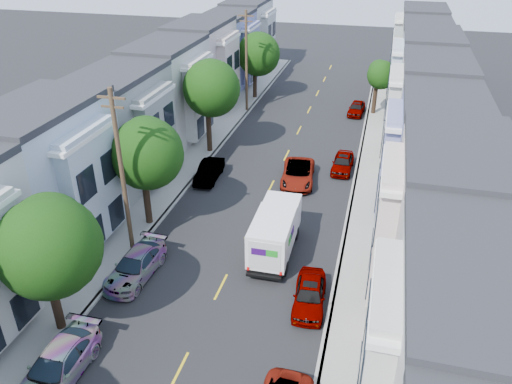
{
  "coord_description": "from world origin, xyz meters",
  "views": [
    {
      "loc": [
        7.28,
        -20.31,
        17.69
      ],
      "look_at": [
        0.13,
        7.12,
        2.2
      ],
      "focal_mm": 35.0,
      "sensor_mm": 36.0,
      "label": 1
    }
  ],
  "objects": [
    {
      "name": "parked_left_d",
      "position": [
        -4.9,
        12.12,
        0.68
      ],
      "size": [
        1.62,
        4.12,
        1.35
      ],
      "primitive_type": "imported",
      "rotation": [
        0.0,
        0.0,
        0.05
      ],
      "color": "black",
      "rests_on": "ground"
    },
    {
      "name": "fedex_truck",
      "position": [
        2.14,
        3.91,
        1.55
      ],
      "size": [
        2.23,
        5.79,
        2.78
      ],
      "rotation": [
        0.0,
        0.0,
        0.01
      ],
      "color": "silver",
      "rests_on": "ground"
    },
    {
      "name": "tree_e",
      "position": [
        -6.3,
        32.47,
        4.92
      ],
      "size": [
        4.7,
        4.7,
        7.29
      ],
      "color": "black",
      "rests_on": "ground"
    },
    {
      "name": "townhouse_row_left",
      "position": [
        -11.15,
        15.0,
        0.0
      ],
      "size": [
        5.0,
        70.0,
        8.5
      ],
      "primitive_type": "cube",
      "color": "#787DB0",
      "rests_on": "ground"
    },
    {
      "name": "ground",
      "position": [
        0.0,
        0.0,
        0.0
      ],
      "size": [
        160.0,
        160.0,
        0.0
      ],
      "primitive_type": "plane",
      "color": "black",
      "rests_on": "ground"
    },
    {
      "name": "parked_left_b",
      "position": [
        -4.9,
        -7.69,
        0.73
      ],
      "size": [
        2.07,
        4.87,
        1.46
      ],
      "primitive_type": "imported",
      "rotation": [
        0.0,
        0.0,
        0.01
      ],
      "color": "black",
      "rests_on": "ground"
    },
    {
      "name": "sidewalk_right",
      "position": [
        7.35,
        15.0,
        0.07
      ],
      "size": [
        2.6,
        70.0,
        0.15
      ],
      "primitive_type": "cube",
      "color": "gray",
      "rests_on": "ground"
    },
    {
      "name": "road_slab",
      "position": [
        0.0,
        15.0,
        0.01
      ],
      "size": [
        12.0,
        70.0,
        0.02
      ],
      "primitive_type": "cube",
      "color": "black",
      "rests_on": "ground"
    },
    {
      "name": "townhouse_row_right",
      "position": [
        11.15,
        15.0,
        0.0
      ],
      "size": [
        5.0,
        70.0,
        8.5
      ],
      "primitive_type": "cube",
      "color": "#787DB0",
      "rests_on": "ground"
    },
    {
      "name": "parked_right_c",
      "position": [
        4.9,
        16.29,
        0.67
      ],
      "size": [
        1.66,
        4.16,
        1.34
      ],
      "primitive_type": "imported",
      "rotation": [
        0.0,
        0.0,
        -0.02
      ],
      "color": "black",
      "rests_on": "ground"
    },
    {
      "name": "tree_b",
      "position": [
        -6.3,
        -4.98,
        4.9
      ],
      "size": [
        4.7,
        4.7,
        7.27
      ],
      "color": "black",
      "rests_on": "ground"
    },
    {
      "name": "tree_far_r",
      "position": [
        6.89,
        30.42,
        4.07
      ],
      "size": [
        2.87,
        2.87,
        5.56
      ],
      "color": "black",
      "rests_on": "ground"
    },
    {
      "name": "centerline",
      "position": [
        0.0,
        15.0,
        0.0
      ],
      "size": [
        0.12,
        70.0,
        0.01
      ],
      "primitive_type": "cube",
      "color": "gold",
      "rests_on": "ground"
    },
    {
      "name": "curb_left",
      "position": [
        -6.05,
        15.0,
        0.07
      ],
      "size": [
        0.3,
        70.0,
        0.15
      ],
      "primitive_type": "cube",
      "color": "gray",
      "rests_on": "ground"
    },
    {
      "name": "sidewalk_left",
      "position": [
        -7.35,
        15.0,
        0.07
      ],
      "size": [
        2.6,
        70.0,
        0.15
      ],
      "primitive_type": "cube",
      "color": "gray",
      "rests_on": "ground"
    },
    {
      "name": "parked_right_d",
      "position": [
        4.9,
        29.91,
        0.64
      ],
      "size": [
        1.78,
        4.02,
        1.27
      ],
      "primitive_type": "imported",
      "rotation": [
        0.0,
        0.0,
        -0.07
      ],
      "color": "black",
      "rests_on": "ground"
    },
    {
      "name": "curb_right",
      "position": [
        6.05,
        15.0,
        0.07
      ],
      "size": [
        0.3,
        70.0,
        0.15
      ],
      "primitive_type": "cube",
      "color": "gray",
      "rests_on": "ground"
    },
    {
      "name": "utility_pole_near",
      "position": [
        -6.3,
        2.0,
        5.15
      ],
      "size": [
        1.6,
        0.26,
        10.0
      ],
      "color": "#42301E",
      "rests_on": "ground"
    },
    {
      "name": "parked_right_b",
      "position": [
        4.9,
        -0.2,
        0.68
      ],
      "size": [
        1.92,
        4.33,
        1.37
      ],
      "primitive_type": "imported",
      "rotation": [
        0.0,
        0.0,
        0.07
      ],
      "color": "white",
      "rests_on": "ground"
    },
    {
      "name": "utility_pole_far",
      "position": [
        -6.3,
        28.0,
        5.15
      ],
      "size": [
        1.6,
        0.26,
        10.0
      ],
      "color": "#42301E",
      "rests_on": "ground"
    },
    {
      "name": "lead_sedan",
      "position": [
        1.81,
        13.36,
        0.72
      ],
      "size": [
        2.92,
        5.37,
        1.43
      ],
      "primitive_type": "imported",
      "rotation": [
        0.0,
        0.0,
        0.11
      ],
      "color": "black",
      "rests_on": "ground"
    },
    {
      "name": "parked_left_c",
      "position": [
        -4.9,
        -0.26,
        0.7
      ],
      "size": [
        2.21,
        4.78,
        1.41
      ],
      "primitive_type": "imported",
      "rotation": [
        0.0,
        0.0,
        -0.05
      ],
      "color": "#909DA7",
      "rests_on": "ground"
    },
    {
      "name": "tree_d",
      "position": [
        -6.3,
        17.08,
        5.64
      ],
      "size": [
        4.7,
        4.7,
        8.02
      ],
      "color": "black",
      "rests_on": "ground"
    },
    {
      "name": "tree_c",
      "position": [
        -6.3,
        5.01,
        5.09
      ],
      "size": [
        4.51,
        4.51,
        7.37
      ],
      "color": "black",
      "rests_on": "ground"
    }
  ]
}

